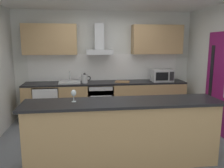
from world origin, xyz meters
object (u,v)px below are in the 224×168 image
Objects in this scene: oven at (100,100)px; microwave at (162,75)px; wine_glass at (74,93)px; sink at (70,82)px; kettle at (85,79)px; chopping_board at (122,82)px; refrigerator at (48,103)px; range_hood at (99,45)px.

oven is 1.60× the size of microwave.
sink is at bearing 94.92° from wine_glass.
sink is at bearing 172.75° from kettle.
wine_glass reaches higher than chopping_board.
refrigerator is 2.83m from microwave.
microwave is 1.70m from range_hood.
range_hood is at bearing 24.30° from kettle.
sink reaches higher than chopping_board.
kettle is at bearing 85.24° from wine_glass.
sink reaches higher than refrigerator.
microwave is at bearing -0.25° from chopping_board.
chopping_board is (1.26, -0.03, -0.02)m from sink.
microwave reaches higher than wine_glass.
range_hood reaches higher than oven.
range_hood is (1.24, 0.13, 1.36)m from refrigerator.
oven is 0.94× the size of refrigerator.
oven is 1.33m from range_hood.
oven is 2.35× the size of chopping_board.
range_hood reaches higher than wine_glass.
microwave is 1.47× the size of chopping_board.
oven is 1.60× the size of sink.
microwave is at bearing -0.52° from refrigerator.
wine_glass is at bearing -71.15° from refrigerator.
range_hood is (-1.52, 0.16, 0.74)m from microwave.
sink is at bearing 179.00° from microwave.
wine_glass is (0.71, -2.08, 0.69)m from refrigerator.
kettle is at bearing -155.70° from range_hood.
refrigerator is 0.73m from sink.
refrigerator is 2.50× the size of chopping_board.
kettle is 0.88m from range_hood.
range_hood is 2.12× the size of chopping_board.
oven is 0.85m from sink.
oven is at bearing 177.50° from chopping_board.
chopping_board is (0.54, -0.15, -0.88)m from range_hood.
refrigerator is 1.06m from kettle.
refrigerator is at bearing 179.48° from microwave.
sink is at bearing 179.12° from oven.
microwave is 1.00× the size of sink.
wine_glass is (0.18, -2.10, 0.18)m from sink.
oven is 1.63m from microwave.
range_hood reaches higher than kettle.
microwave is at bearing -1.05° from oven.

